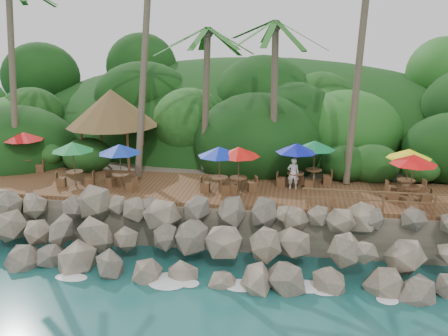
# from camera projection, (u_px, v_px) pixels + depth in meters

# --- Properties ---
(ground) EXTENTS (140.00, 140.00, 0.00)m
(ground) POSITION_uv_depth(u_px,v_px,m) (202.00, 286.00, 19.82)
(ground) COLOR #19514F
(ground) RESTS_ON ground
(land_base) EXTENTS (32.00, 25.20, 2.10)m
(land_base) POSITION_uv_depth(u_px,v_px,m) (245.00, 163.00, 34.77)
(land_base) COLOR gray
(land_base) RESTS_ON ground
(jungle_hill) EXTENTS (44.80, 28.00, 15.40)m
(jungle_hill) POSITION_uv_depth(u_px,v_px,m) (255.00, 153.00, 42.19)
(jungle_hill) COLOR #143811
(jungle_hill) RESTS_ON ground
(seawall) EXTENTS (29.00, 4.00, 2.30)m
(seawall) POSITION_uv_depth(u_px,v_px,m) (210.00, 240.00, 21.42)
(seawall) COLOR gray
(seawall) RESTS_ON ground
(terrace) EXTENTS (26.00, 5.00, 0.20)m
(terrace) POSITION_uv_depth(u_px,v_px,m) (224.00, 190.00, 24.94)
(terrace) COLOR brown
(terrace) RESTS_ON land_base
(jungle_foliage) EXTENTS (44.00, 16.00, 12.00)m
(jungle_foliage) POSITION_uv_depth(u_px,v_px,m) (243.00, 181.00, 34.10)
(jungle_foliage) COLOR #143811
(jungle_foliage) RESTS_ON ground
(foam_line) EXTENTS (25.20, 0.80, 0.06)m
(foam_line) POSITION_uv_depth(u_px,v_px,m) (203.00, 281.00, 20.10)
(foam_line) COLOR white
(foam_line) RESTS_ON ground
(palapa) EXTENTS (5.48, 5.48, 4.60)m
(palapa) POSITION_uv_depth(u_px,v_px,m) (112.00, 108.00, 28.62)
(palapa) COLOR brown
(palapa) RESTS_ON ground
(dining_clusters) EXTENTS (22.98, 4.58, 2.36)m
(dining_clusters) POSITION_uv_depth(u_px,v_px,m) (229.00, 152.00, 24.38)
(dining_clusters) COLOR brown
(dining_clusters) RESTS_ON terrace
(railing) EXTENTS (7.20, 0.10, 1.00)m
(railing) POSITION_uv_depth(u_px,v_px,m) (384.00, 200.00, 21.40)
(railing) COLOR brown
(railing) RESTS_ON terrace
(waiter) EXTENTS (0.62, 0.43, 1.65)m
(waiter) POSITION_uv_depth(u_px,v_px,m) (293.00, 173.00, 24.64)
(waiter) COLOR white
(waiter) RESTS_ON terrace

